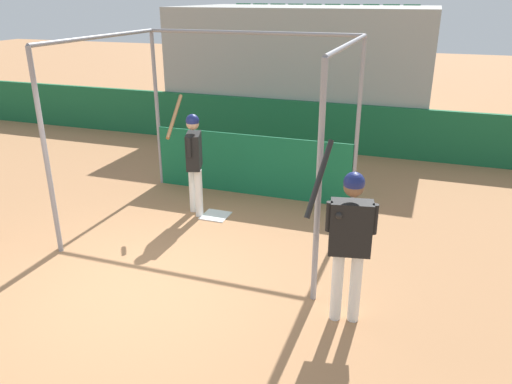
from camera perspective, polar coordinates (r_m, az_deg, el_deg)
The scene contains 7 objects.
ground_plane at distance 6.68m, azimuth -13.04°, elevation -10.58°, with size 60.00×60.00×0.00m, color #A8754C.
outfield_wall at distance 12.19m, azimuth 3.33°, elevation 7.78°, with size 24.00×0.12×1.16m.
bleacher_section at distance 13.96m, azimuth 5.82°, elevation 13.80°, with size 6.50×4.00×3.24m.
batting_cage at distance 8.51m, azimuth -1.84°, elevation 6.01°, with size 3.84×3.10×2.93m.
home_plate at distance 8.49m, azimuth -4.64°, elevation -2.70°, with size 0.44×0.44×0.02m.
player_batter at distance 8.27m, azimuth -7.16°, elevation 4.21°, with size 0.67×0.83×1.92m.
player_waiting at distance 5.49m, azimuth 10.60°, elevation -4.72°, with size 0.73×0.55×2.08m.
Camera 1 is at (3.19, -4.71, 3.50)m, focal length 35.00 mm.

